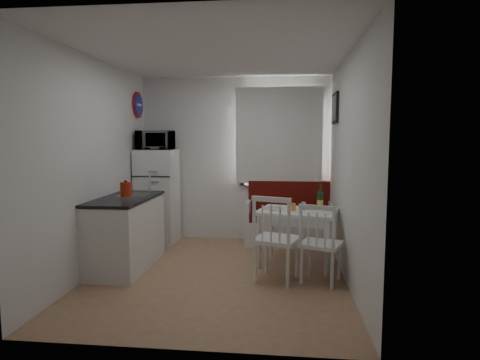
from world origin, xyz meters
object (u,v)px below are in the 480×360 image
at_px(microwave, 155,140).
at_px(chair_left, 277,230).
at_px(kettle, 126,190).
at_px(kitchen_counter, 126,232).
at_px(chair_right, 322,235).
at_px(bench, 289,223).
at_px(dining_table, 297,216).
at_px(wine_bottle, 320,197).
at_px(fridge, 158,196).

bearing_deg(microwave, chair_left, -39.87).
distance_m(chair_left, kettle, 1.92).
relative_size(kitchen_counter, chair_right, 2.42).
height_order(microwave, kettle, microwave).
bearing_deg(chair_right, bench, 121.39).
relative_size(microwave, kettle, 2.43).
relative_size(dining_table, microwave, 2.09).
relative_size(chair_left, wine_bottle, 1.85).
height_order(dining_table, kettle, kettle).
bearing_deg(chair_right, chair_left, -158.48).
relative_size(bench, wine_bottle, 4.27).
bearing_deg(fridge, microwave, -90.00).
bearing_deg(microwave, bench, 4.49).
bearing_deg(bench, wine_bottle, -68.71).
distance_m(dining_table, kettle, 2.17).
height_order(fridge, microwave, microwave).
relative_size(chair_left, kettle, 2.69).
xyz_separation_m(fridge, microwave, (0.00, -0.05, 0.88)).
relative_size(dining_table, fridge, 0.76).
bearing_deg(dining_table, kettle, -155.21).
distance_m(dining_table, wine_bottle, 0.39).
relative_size(kitchen_counter, chair_left, 2.26).
bearing_deg(wine_bottle, bench, 111.29).
height_order(bench, chair_left, chair_left).
distance_m(kitchen_counter, wine_bottle, 2.52).
distance_m(fridge, microwave, 0.88).
height_order(microwave, wine_bottle, microwave).
height_order(fridge, wine_bottle, fridge).
bearing_deg(microwave, kettle, -88.66).
relative_size(dining_table, kettle, 5.08).
bearing_deg(kitchen_counter, kettle, -61.64).
xyz_separation_m(kitchen_counter, wine_bottle, (2.45, 0.39, 0.43)).
height_order(kitchen_counter, bench, kitchen_counter).
distance_m(microwave, kettle, 1.42).
relative_size(kitchen_counter, wine_bottle, 4.17).
xyz_separation_m(microwave, wine_bottle, (2.43, -0.80, -0.73)).
xyz_separation_m(kitchen_counter, kettle, (0.05, -0.09, 0.55)).
bearing_deg(microwave, dining_table, -22.90).
xyz_separation_m(dining_table, microwave, (-2.14, 0.90, 0.96)).
bearing_deg(kitchen_counter, bench, 33.17).
height_order(dining_table, chair_left, chair_left).
height_order(kitchen_counter, kettle, kitchen_counter).
bearing_deg(kettle, bench, 35.56).
distance_m(chair_left, fridge, 2.49).
distance_m(chair_left, chair_right, 0.50).
bearing_deg(chair_left, kettle, -170.81).
bearing_deg(kitchen_counter, wine_bottle, 9.09).
bearing_deg(kettle, dining_table, 10.32).
xyz_separation_m(microwave, kettle, (0.03, -1.29, -0.60)).
bearing_deg(fridge, chair_right, -34.11).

